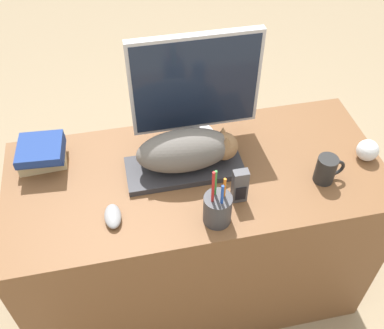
# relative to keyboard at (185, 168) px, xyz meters

# --- Properties ---
(desk) EXTENTS (1.36, 0.60, 0.77)m
(desk) POSITION_rel_keyboard_xyz_m (0.04, -0.02, -0.40)
(desk) COLOR brown
(desk) RESTS_ON ground_plane
(keyboard) EXTENTS (0.42, 0.17, 0.02)m
(keyboard) POSITION_rel_keyboard_xyz_m (0.00, 0.00, 0.00)
(keyboard) COLOR #2D2D33
(keyboard) RESTS_ON desk
(cat) EXTENTS (0.36, 0.15, 0.15)m
(cat) POSITION_rel_keyboard_xyz_m (0.02, -0.00, 0.09)
(cat) COLOR #66605B
(cat) RESTS_ON keyboard
(monitor) EXTENTS (0.46, 0.15, 0.44)m
(monitor) POSITION_rel_keyboard_xyz_m (0.07, 0.16, 0.23)
(monitor) COLOR #B7B7BC
(monitor) RESTS_ON desk
(computer_mouse) EXTENTS (0.05, 0.10, 0.03)m
(computer_mouse) POSITION_rel_keyboard_xyz_m (-0.27, -0.17, 0.00)
(computer_mouse) COLOR gray
(computer_mouse) RESTS_ON desk
(coffee_mug) EXTENTS (0.11, 0.07, 0.10)m
(coffee_mug) POSITION_rel_keyboard_xyz_m (0.47, -0.14, 0.04)
(coffee_mug) COLOR black
(coffee_mug) RESTS_ON desk
(pen_cup) EXTENTS (0.09, 0.09, 0.24)m
(pen_cup) POSITION_rel_keyboard_xyz_m (0.06, -0.24, 0.05)
(pen_cup) COLOR #38383D
(pen_cup) RESTS_ON desk
(baseball) EXTENTS (0.08, 0.08, 0.08)m
(baseball) POSITION_rel_keyboard_xyz_m (0.66, -0.08, 0.03)
(baseball) COLOR silver
(baseball) RESTS_ON desk
(phone) EXTENTS (0.05, 0.03, 0.13)m
(phone) POSITION_rel_keyboard_xyz_m (0.15, -0.17, 0.05)
(phone) COLOR #4C4C51
(phone) RESTS_ON desk
(book_stack) EXTENTS (0.18, 0.17, 0.10)m
(book_stack) POSITION_rel_keyboard_xyz_m (-0.49, 0.14, 0.04)
(book_stack) COLOR #C6B284
(book_stack) RESTS_ON desk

